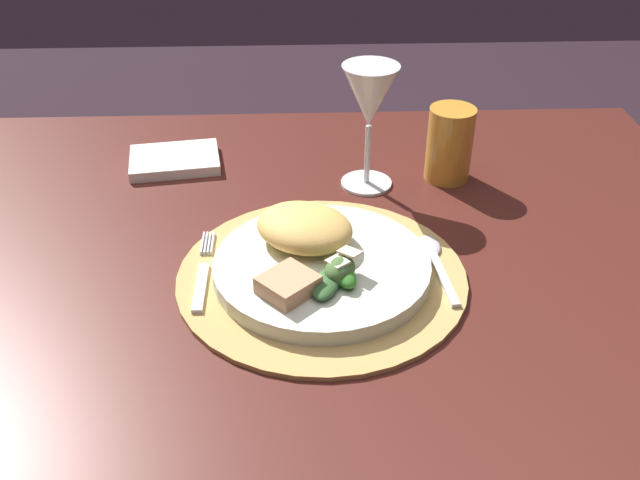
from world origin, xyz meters
name	(u,v)px	position (x,y,z in m)	size (l,w,h in m)	color
dining_table	(284,365)	(0.00, 0.00, 0.56)	(1.17, 0.84, 0.74)	#4E201A
placemat	(322,276)	(0.05, -0.05, 0.75)	(0.33, 0.33, 0.01)	tan
dinner_plate	(322,267)	(0.05, -0.05, 0.76)	(0.25, 0.25, 0.02)	silver
pasta_serving	(304,227)	(0.03, -0.01, 0.79)	(0.12, 0.10, 0.04)	#ECBB5D
salad_greens	(337,274)	(0.06, -0.09, 0.78)	(0.06, 0.08, 0.03)	#317B23
bread_piece	(288,284)	(0.01, -0.11, 0.78)	(0.05, 0.05, 0.02)	tan
fork	(203,274)	(-0.09, -0.05, 0.75)	(0.01, 0.15, 0.00)	silver
spoon	(433,256)	(0.18, -0.02, 0.75)	(0.03, 0.14, 0.01)	silver
napkin	(175,160)	(-0.16, 0.24, 0.75)	(0.13, 0.09, 0.02)	white
wine_glass	(370,101)	(0.12, 0.17, 0.87)	(0.08, 0.08, 0.17)	silver
amber_tumbler	(450,144)	(0.24, 0.19, 0.80)	(0.06, 0.06, 0.11)	gold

